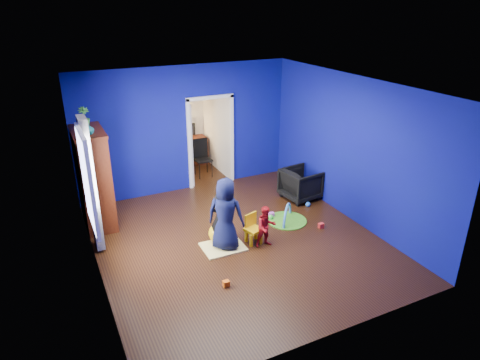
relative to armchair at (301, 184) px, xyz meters
name	(u,v)px	position (x,y,z in m)	size (l,w,h in m)	color
floor	(238,241)	(-2.10, -1.08, -0.35)	(5.00, 5.50, 0.01)	black
ceiling	(237,86)	(-2.10, -1.08, 2.55)	(5.00, 5.50, 0.01)	white
wall_back	(186,130)	(-2.10, 1.67, 1.10)	(5.00, 0.02, 2.90)	#0B0C80
wall_front	(335,244)	(-2.10, -3.83, 1.10)	(5.00, 0.02, 2.90)	#0B0C80
wall_left	(89,196)	(-4.60, -1.08, 1.10)	(0.02, 5.50, 2.90)	#0B0C80
wall_right	(351,149)	(0.40, -1.08, 1.10)	(0.02, 5.50, 2.90)	#0B0C80
alcove	(197,126)	(-1.50, 2.54, 0.90)	(1.00, 1.75, 2.50)	silver
armchair	(301,184)	(0.00, 0.00, 0.00)	(0.75, 0.78, 0.71)	black
child_black	(220,219)	(-2.44, -1.07, 0.19)	(0.39, 0.26, 1.08)	black
child_navy	(226,214)	(-2.39, -1.19, 0.33)	(0.66, 0.43, 1.36)	#0E1235
toddler_red	(266,227)	(-1.70, -1.45, 0.04)	(0.39, 0.30, 0.79)	red
vase	(88,129)	(-4.32, 0.47, 1.71)	(0.19, 0.19, 0.20)	#0C5A60
potted_plant	(84,117)	(-4.32, 0.99, 1.80)	(0.22, 0.22, 0.38)	green
tv_armoire	(94,179)	(-4.32, 0.77, 0.63)	(0.58, 1.14, 1.96)	#3D180A
crt_tv	(96,176)	(-4.28, 0.77, 0.67)	(0.46, 0.70, 0.54)	silver
yellow_blanket	(223,247)	(-2.44, -1.17, -0.34)	(0.75, 0.60, 0.03)	#F2E07A
hopper_ball	(218,233)	(-2.44, -0.94, -0.17)	(0.36, 0.36, 0.36)	yellow
kid_chair	(254,231)	(-1.85, -1.25, -0.10)	(0.28, 0.28, 0.50)	yellow
play_mat	(287,221)	(-0.85, -0.81, -0.34)	(0.81, 0.81, 0.02)	green
toy_arch	(287,220)	(-0.85, -0.81, -0.33)	(0.73, 0.73, 0.05)	#3F8CD8
window_left	(86,181)	(-4.58, -0.73, 1.20)	(0.03, 0.95, 1.55)	white
curtain	(91,185)	(-4.47, -0.18, 0.90)	(0.14, 0.42, 2.40)	slate
doorway	(211,143)	(-1.50, 1.67, 0.70)	(1.16, 0.10, 2.10)	white
study_desk	(190,151)	(-1.50, 3.18, 0.02)	(0.88, 0.44, 0.75)	#3D140A
desk_monitor	(188,130)	(-1.50, 3.30, 0.60)	(0.40, 0.05, 0.32)	black
desk_lamp	(179,132)	(-1.78, 3.24, 0.58)	(0.14, 0.14, 0.14)	#FFD88C
folding_chair	(203,159)	(-1.50, 2.22, 0.11)	(0.40, 0.40, 0.92)	black
book_shelf	(186,90)	(-1.50, 3.29, 1.67)	(0.88, 0.24, 0.04)	white
toy_0	(321,226)	(-0.39, -1.35, -0.30)	(0.10, 0.08, 0.10)	#FA3029
toy_1	(308,204)	(-0.08, -0.43, -0.30)	(0.11, 0.11, 0.11)	blue
toy_2	(226,284)	(-2.86, -2.24, -0.30)	(0.10, 0.08, 0.10)	#FE610D
toy_3	(271,217)	(-1.12, -0.61, -0.30)	(0.11, 0.11, 0.11)	green
toy_4	(272,215)	(-1.05, -0.52, -0.30)	(0.10, 0.08, 0.10)	#CB4CC0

